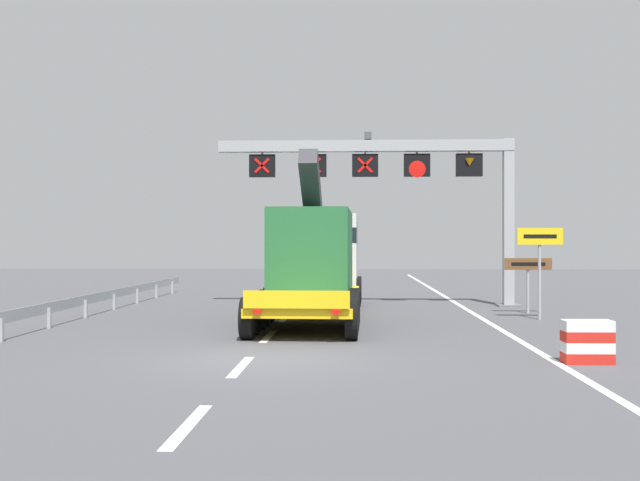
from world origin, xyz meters
TOP-DOWN VIEW (x-y plane):
  - ground at (0.00, 0.00)m, footprint 112.00×112.00m
  - lane_markings at (-0.31, 16.58)m, footprint 0.20×47.76m
  - edge_line_right at (6.20, 12.00)m, footprint 0.20×63.00m
  - overhead_lane_gantry at (3.84, 14.12)m, footprint 11.91×0.90m
  - heavy_haul_truck_yellow at (0.72, 10.79)m, footprint 3.27×14.11m
  - exit_sign_yellow at (8.02, 8.89)m, footprint 1.48×0.15m
  - tourist_info_sign_brown at (8.15, 11.14)m, footprint 1.65×0.15m
  - crash_barrier_striped at (6.83, -0.20)m, footprint 1.01×0.52m
  - guardrail_left at (-6.98, 10.30)m, footprint 0.13×24.60m

SIDE VIEW (x-z plane):
  - ground at x=0.00m, z-range 0.00..0.00m
  - edge_line_right at x=6.20m, z-range 0.00..0.01m
  - lane_markings at x=-0.31m, z-range 0.00..0.01m
  - crash_barrier_striped at x=6.83m, z-range 0.00..0.90m
  - guardrail_left at x=-6.98m, z-range 0.18..0.94m
  - tourist_info_sign_brown at x=8.15m, z-range 0.53..2.49m
  - heavy_haul_truck_yellow at x=0.72m, z-range -0.66..4.64m
  - exit_sign_yellow at x=8.02m, z-range 0.76..3.75m
  - overhead_lane_gantry at x=3.84m, z-range 1.92..8.80m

